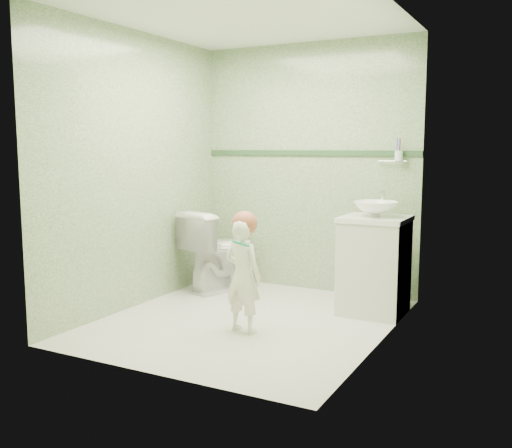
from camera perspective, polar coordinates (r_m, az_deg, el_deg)
The scene contains 12 objects.
ground at distance 4.77m, azimuth -0.85°, elevation -9.54°, with size 2.50×2.50×0.00m, color silver.
room_shell at distance 4.56m, azimuth -0.88°, elevation 5.01°, with size 2.50×2.54×2.40m.
trim_stripe at distance 5.68m, azimuth 5.14°, elevation 7.00°, with size 2.20×0.02×0.05m, color #2C4E2C.
vanity at distance 4.99m, azimuth 11.57°, elevation -4.18°, with size 0.52×0.50×0.80m, color silver.
counter at distance 4.93m, azimuth 11.70°, elevation 0.50°, with size 0.54×0.52×0.04m, color white.
basin at distance 4.92m, azimuth 11.73°, elevation 1.47°, with size 0.37×0.37×0.13m, color white.
faucet at distance 5.09m, azimuth 12.33°, elevation 2.55°, with size 0.03×0.13×0.18m.
cup_holder at distance 5.34m, azimuth 13.83°, elevation 6.57°, with size 0.26×0.07×0.21m.
toilet at distance 5.71m, azimuth -3.56°, elevation -2.59°, with size 0.44×0.78×0.79m, color white.
toddler at distance 4.40m, azimuth -1.29°, elevation -5.15°, with size 0.32×0.21×0.87m, color white.
hair_cap at distance 4.35m, azimuth -1.15°, elevation 0.04°, with size 0.19×0.19×0.19m, color #B0593D.
teal_toothbrush at distance 4.21m, azimuth -1.51°, elevation -1.89°, with size 0.11×0.14×0.08m.
Camera 1 is at (2.18, -4.01, 1.41)m, focal length 40.53 mm.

